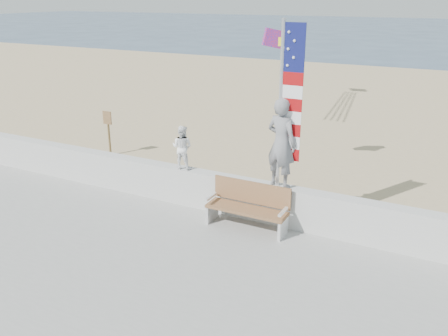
{
  "coord_description": "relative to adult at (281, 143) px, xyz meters",
  "views": [
    {
      "loc": [
        4.73,
        -7.06,
        5.01
      ],
      "look_at": [
        0.2,
        1.8,
        1.35
      ],
      "focal_mm": 38.0,
      "sensor_mm": 36.0,
      "label": 1
    }
  ],
  "objects": [
    {
      "name": "parafoil_kite",
      "position": [
        -1.32,
        3.17,
        1.82
      ],
      "size": [
        0.87,
        0.68,
        0.61
      ],
      "color": "red",
      "rests_on": "ground"
    },
    {
      "name": "sign",
      "position": [
        -6.68,
        2.28,
        -1.11
      ],
      "size": [
        0.32,
        0.07,
        1.46
      ],
      "color": "brown",
      "rests_on": "sand"
    },
    {
      "name": "sand",
      "position": [
        -1.46,
        7.0,
        -2.01
      ],
      "size": [
        90.0,
        40.0,
        0.08
      ],
      "primitive_type": "cube",
      "color": "tan",
      "rests_on": "ground"
    },
    {
      "name": "flag",
      "position": [
        0.07,
        -0.0,
        0.94
      ],
      "size": [
        0.5,
        0.08,
        3.5
      ],
      "color": "silver",
      "rests_on": "seawall"
    },
    {
      "name": "bench",
      "position": [
        -0.53,
        -0.45,
        -1.36
      ],
      "size": [
        1.8,
        0.57,
        1.0
      ],
      "color": "brown",
      "rests_on": "boardwalk"
    },
    {
      "name": "child",
      "position": [
        -2.47,
        0.0,
        -0.45
      ],
      "size": [
        0.55,
        0.44,
        1.05
      ],
      "primitive_type": "imported",
      "rotation": [
        0.0,
        0.0,
        3.24
      ],
      "color": "white",
      "rests_on": "seawall"
    },
    {
      "name": "adult",
      "position": [
        0.0,
        0.0,
        0.0
      ],
      "size": [
        0.81,
        0.65,
        1.94
      ],
      "primitive_type": "imported",
      "rotation": [
        0.0,
        0.0,
        2.84
      ],
      "color": "gray",
      "rests_on": "seawall"
    },
    {
      "name": "ground",
      "position": [
        -1.46,
        -2.0,
        -2.05
      ],
      "size": [
        220.0,
        220.0,
        0.0
      ],
      "primitive_type": "plane",
      "color": "#304660",
      "rests_on": "ground"
    },
    {
      "name": "seawall",
      "position": [
        -1.46,
        0.0,
        -1.42
      ],
      "size": [
        30.0,
        0.35,
        0.9
      ],
      "primitive_type": "cube",
      "color": "beige",
      "rests_on": "boardwalk"
    }
  ]
}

